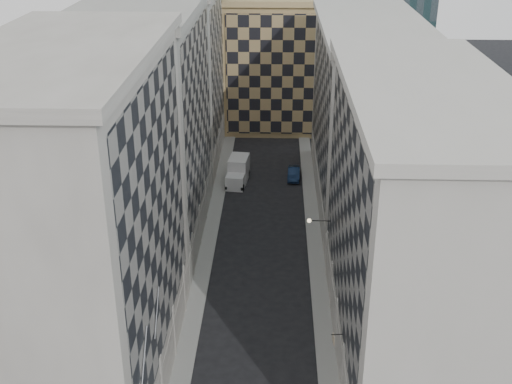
# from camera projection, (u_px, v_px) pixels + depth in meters

# --- Properties ---
(sidewalk_west) EXTENTS (1.50, 100.00, 0.15)m
(sidewalk_west) POSITION_uv_depth(u_px,v_px,m) (208.00, 246.00, 62.66)
(sidewalk_west) COLOR gray
(sidewalk_west) RESTS_ON ground
(sidewalk_east) EXTENTS (1.50, 100.00, 0.15)m
(sidewalk_east) POSITION_uv_depth(u_px,v_px,m) (315.00, 248.00, 62.34)
(sidewalk_east) COLOR gray
(sidewalk_east) RESTS_ON ground
(bldg_left_a) EXTENTS (10.80, 22.80, 23.70)m
(bldg_left_a) POSITION_uv_depth(u_px,v_px,m) (83.00, 233.00, 40.65)
(bldg_left_a) COLOR gray
(bldg_left_a) RESTS_ON ground
(bldg_left_b) EXTENTS (10.80, 22.80, 22.70)m
(bldg_left_b) POSITION_uv_depth(u_px,v_px,m) (148.00, 126.00, 60.79)
(bldg_left_b) COLOR gray
(bldg_left_b) RESTS_ON ground
(bldg_left_c) EXTENTS (10.80, 22.80, 21.70)m
(bldg_left_c) POSITION_uv_depth(u_px,v_px,m) (181.00, 73.00, 80.93)
(bldg_left_c) COLOR gray
(bldg_left_c) RESTS_ON ground
(bldg_right_a) EXTENTS (10.80, 26.80, 20.70)m
(bldg_right_a) POSITION_uv_depth(u_px,v_px,m) (414.00, 229.00, 44.25)
(bldg_right_a) COLOR #B3AFA4
(bldg_right_a) RESTS_ON ground
(bldg_right_b) EXTENTS (10.80, 28.80, 19.70)m
(bldg_right_b) POSITION_uv_depth(u_px,v_px,m) (366.00, 114.00, 68.91)
(bldg_right_b) COLOR #B3AFA4
(bldg_right_b) RESTS_ON ground
(tan_block) EXTENTS (16.80, 14.80, 18.80)m
(tan_block) POSITION_uv_depth(u_px,v_px,m) (282.00, 60.00, 92.81)
(tan_block) COLOR tan
(tan_block) RESTS_ON ground
(flagpoles_left) EXTENTS (0.10, 6.33, 2.33)m
(flagpoles_left) POSITION_uv_depth(u_px,v_px,m) (151.00, 333.00, 37.59)
(flagpoles_left) COLOR gray
(flagpoles_left) RESTS_ON ground
(bracket_lamp) EXTENTS (1.98, 0.36, 0.36)m
(bracket_lamp) POSITION_uv_depth(u_px,v_px,m) (311.00, 221.00, 54.34)
(bracket_lamp) COLOR black
(bracket_lamp) RESTS_ON ground
(box_truck) EXTENTS (2.73, 5.53, 2.93)m
(box_truck) POSITION_uv_depth(u_px,v_px,m) (238.00, 172.00, 76.29)
(box_truck) COLOR silver
(box_truck) RESTS_ON ground
(dark_car) EXTENTS (1.64, 4.15, 1.35)m
(dark_car) POSITION_uv_depth(u_px,v_px,m) (294.00, 173.00, 77.48)
(dark_car) COLOR #10203C
(dark_car) RESTS_ON ground
(shop_sign) EXTENTS (0.75, 0.66, 0.73)m
(shop_sign) POSITION_uv_depth(u_px,v_px,m) (334.00, 338.00, 43.70)
(shop_sign) COLOR black
(shop_sign) RESTS_ON ground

